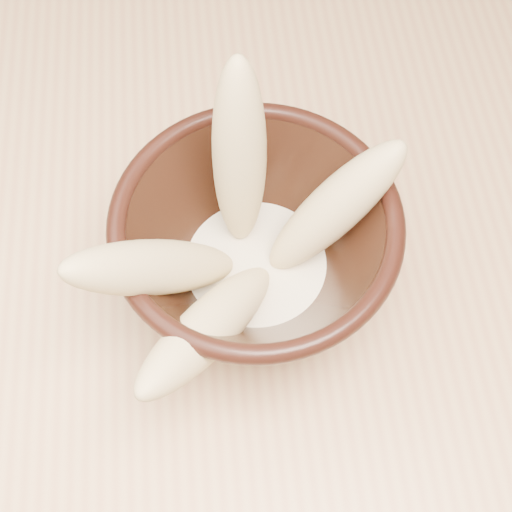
{
  "coord_description": "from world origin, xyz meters",
  "views": [
    {
      "loc": [
        0.08,
        -0.37,
        1.26
      ],
      "look_at": [
        0.11,
        -0.13,
        0.8
      ],
      "focal_mm": 50.0,
      "sensor_mm": 36.0,
      "label": 1
    }
  ],
  "objects": [
    {
      "name": "bowl",
      "position": [
        0.11,
        -0.13,
        0.81
      ],
      "size": [
        0.2,
        0.2,
        0.11
      ],
      "rotation": [
        0.0,
        0.0,
        -0.31
      ],
      "color": "black",
      "rests_on": "table"
    },
    {
      "name": "banana_front",
      "position": [
        0.07,
        -0.19,
        0.83
      ],
      "size": [
        0.12,
        0.14,
        0.1
      ],
      "primitive_type": "ellipsoid",
      "rotation": [
        1.09,
        0.0,
        -0.67
      ],
      "color": "#DAC280",
      "rests_on": "bowl"
    },
    {
      "name": "table",
      "position": [
        0.0,
        0.0,
        0.67
      ],
      "size": [
        1.2,
        0.8,
        0.75
      ],
      "color": "#DBAF78",
      "rests_on": "ground"
    },
    {
      "name": "banana_left",
      "position": [
        0.04,
        -0.16,
        0.85
      ],
      "size": [
        0.14,
        0.1,
        0.14
      ],
      "primitive_type": "ellipsoid",
      "rotation": [
        0.77,
        0.0,
        -1.08
      ],
      "color": "#DAC280",
      "rests_on": "bowl"
    },
    {
      "name": "banana_right",
      "position": [
        0.16,
        -0.12,
        0.84
      ],
      "size": [
        0.12,
        0.07,
        0.12
      ],
      "primitive_type": "ellipsoid",
      "rotation": [
        0.74,
        0.0,
        1.89
      ],
      "color": "#DAC280",
      "rests_on": "bowl"
    },
    {
      "name": "banana_upright",
      "position": [
        0.1,
        -0.09,
        0.87
      ],
      "size": [
        0.05,
        0.07,
        0.16
      ],
      "primitive_type": "ellipsoid",
      "rotation": [
        0.21,
        0.0,
        3.01
      ],
      "color": "#DAC280",
      "rests_on": "bowl"
    },
    {
      "name": "milk_puddle",
      "position": [
        0.11,
        -0.13,
        0.79
      ],
      "size": [
        0.11,
        0.11,
        0.02
      ],
      "primitive_type": "cylinder",
      "color": "beige",
      "rests_on": "bowl"
    }
  ]
}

